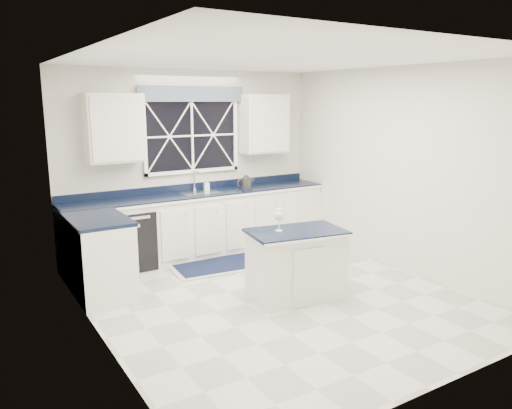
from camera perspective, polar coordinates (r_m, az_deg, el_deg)
ground at (r=5.95m, az=2.17°, el=-10.52°), size 4.50×4.50×0.00m
back_wall at (r=7.53m, az=-7.38°, el=4.79°), size 4.00×0.10×2.70m
base_cabinets at (r=7.14m, az=-8.06°, el=-2.97°), size 3.99×1.60×0.90m
countertop at (r=7.32m, az=-6.32°, el=1.21°), size 3.98×0.64×0.04m
dishwasher at (r=7.05m, az=-14.33°, el=-3.77°), size 0.60×0.58×0.82m
window at (r=7.44m, az=-7.33°, el=8.42°), size 1.65×0.09×1.26m
upper_cabinets at (r=7.32m, az=-6.94°, el=8.93°), size 3.10×0.34×0.90m
faucet at (r=7.47m, az=-6.99°, el=2.79°), size 0.05×0.20×0.30m
island at (r=5.82m, az=4.59°, el=-6.79°), size 1.18×0.82×0.81m
rug at (r=7.01m, az=-4.37°, el=-6.93°), size 1.38×0.92×0.02m
kettle at (r=7.66m, az=-1.14°, el=2.63°), size 0.30×0.18×0.21m
wine_glass at (r=5.63m, az=2.64°, el=-1.31°), size 0.11×0.11×0.25m
soap_bottle at (r=7.49m, az=-5.67°, el=2.26°), size 0.09×0.09×0.16m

